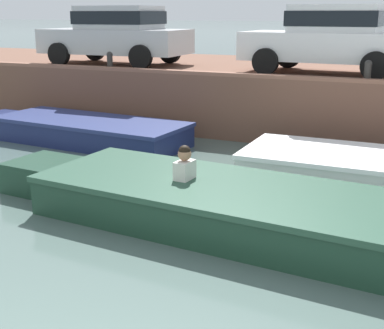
{
  "coord_description": "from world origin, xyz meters",
  "views": [
    {
      "loc": [
        2.22,
        -1.84,
        2.8
      ],
      "look_at": [
        -0.04,
        3.27,
        1.22
      ],
      "focal_mm": 50.0,
      "sensor_mm": 36.0,
      "label": 1
    }
  ],
  "objects_px": {
    "motorboat_passing": "(221,205)",
    "car_leftmost_silver": "(117,33)",
    "car_left_inner_white": "(332,36)",
    "mooring_bollard_west": "(110,60)",
    "boat_moored_west_navy": "(82,130)",
    "mooring_bollard_mid": "(368,70)"
  },
  "relations": [
    {
      "from": "car_left_inner_white",
      "to": "mooring_bollard_west",
      "type": "relative_size",
      "value": 8.8
    },
    {
      "from": "boat_moored_west_navy",
      "to": "mooring_bollard_mid",
      "type": "distance_m",
      "value": 6.25
    },
    {
      "from": "car_left_inner_white",
      "to": "mooring_bollard_mid",
      "type": "xyz_separation_m",
      "value": [
        0.99,
        -1.31,
        -0.61
      ]
    },
    {
      "from": "boat_moored_west_navy",
      "to": "car_leftmost_silver",
      "type": "height_order",
      "value": "car_leftmost_silver"
    },
    {
      "from": "boat_moored_west_navy",
      "to": "mooring_bollard_mid",
      "type": "height_order",
      "value": "mooring_bollard_mid"
    },
    {
      "from": "car_leftmost_silver",
      "to": "mooring_bollard_mid",
      "type": "xyz_separation_m",
      "value": [
        6.7,
        -1.31,
        -0.61
      ]
    },
    {
      "from": "boat_moored_west_navy",
      "to": "mooring_bollard_west",
      "type": "distance_m",
      "value": 2.23
    },
    {
      "from": "mooring_bollard_west",
      "to": "motorboat_passing",
      "type": "bearing_deg",
      "value": -45.73
    },
    {
      "from": "mooring_bollard_west",
      "to": "mooring_bollard_mid",
      "type": "height_order",
      "value": "same"
    },
    {
      "from": "motorboat_passing",
      "to": "car_leftmost_silver",
      "type": "relative_size",
      "value": 1.76
    },
    {
      "from": "mooring_bollard_west",
      "to": "boat_moored_west_navy",
      "type": "bearing_deg",
      "value": -80.73
    },
    {
      "from": "car_leftmost_silver",
      "to": "mooring_bollard_west",
      "type": "height_order",
      "value": "car_leftmost_silver"
    },
    {
      "from": "car_left_inner_white",
      "to": "mooring_bollard_west",
      "type": "height_order",
      "value": "car_left_inner_white"
    },
    {
      "from": "mooring_bollard_west",
      "to": "mooring_bollard_mid",
      "type": "distance_m",
      "value": 6.13
    },
    {
      "from": "boat_moored_west_navy",
      "to": "mooring_bollard_mid",
      "type": "bearing_deg",
      "value": 16.1
    },
    {
      "from": "motorboat_passing",
      "to": "car_left_inner_white",
      "type": "distance_m",
      "value": 6.63
    },
    {
      "from": "car_left_inner_white",
      "to": "motorboat_passing",
      "type": "bearing_deg",
      "value": -92.27
    },
    {
      "from": "motorboat_passing",
      "to": "car_leftmost_silver",
      "type": "height_order",
      "value": "car_leftmost_silver"
    },
    {
      "from": "motorboat_passing",
      "to": "mooring_bollard_west",
      "type": "xyz_separation_m",
      "value": [
        -4.88,
        5.01,
        1.4
      ]
    },
    {
      "from": "car_leftmost_silver",
      "to": "car_left_inner_white",
      "type": "relative_size",
      "value": 1.02
    },
    {
      "from": "mooring_bollard_west",
      "to": "car_left_inner_white",
      "type": "bearing_deg",
      "value": 14.28
    },
    {
      "from": "motorboat_passing",
      "to": "mooring_bollard_west",
      "type": "height_order",
      "value": "mooring_bollard_west"
    }
  ]
}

